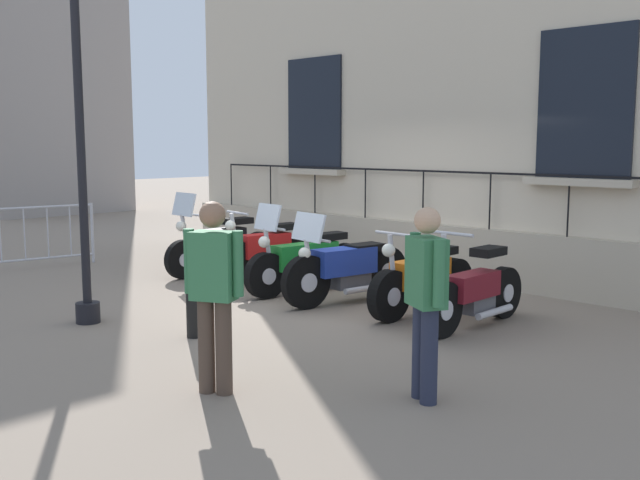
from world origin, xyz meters
name	(u,v)px	position (x,y,z in m)	size (l,w,h in m)	color
ground_plane	(321,298)	(0.00, 0.00, 0.00)	(60.00, 60.00, 0.00)	gray
building_facade	(442,8)	(-2.69, 0.00, 4.16)	(0.82, 11.31, 8.59)	beige
motorcycle_black	(221,246)	(-0.23, -2.47, 0.44)	(2.10, 0.64, 1.33)	black
motorcycle_red	(268,253)	(-0.30, -1.42, 0.44)	(1.96, 0.62, 1.10)	black
motorcycle_green	(307,262)	(-0.18, -0.45, 0.42)	(2.08, 0.64, 1.28)	black
motorcycle_blue	(346,269)	(-0.06, 0.40, 0.45)	(2.01, 0.78, 1.22)	black
motorcycle_orange	(423,281)	(-0.26, 1.51, 0.40)	(1.88, 0.62, 1.05)	black
motorcycle_maroon	(474,293)	(-0.11, 2.33, 0.40)	(1.89, 0.60, 1.15)	black
lamppost	(77,74)	(2.86, -1.02, 2.86)	(0.34, 0.34, 4.99)	black
crowd_barrier	(36,234)	(1.60, -5.12, 0.56)	(1.91, 0.38, 1.05)	#B7B7BF
bollard	(193,288)	(2.37, 0.40, 0.54)	(0.16, 0.16, 1.07)	black
pedestrian_standing	(214,287)	(3.29, 1.98, 0.91)	(0.36, 0.48, 1.62)	#47382D
pedestrian_walking	(426,294)	(2.20, 3.34, 0.89)	(0.36, 0.48, 1.59)	#23283D
distant_building	(30,24)	(-3.07, -15.32, 5.64)	(4.14, 4.46, 11.27)	gray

